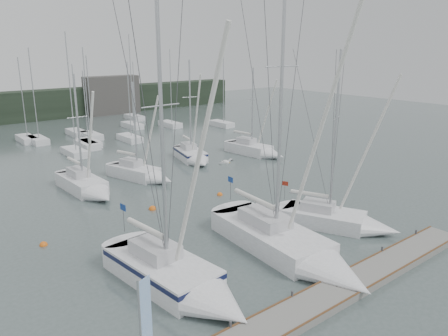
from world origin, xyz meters
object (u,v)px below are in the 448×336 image
(dock_banner, at_px, (144,324))
(sailboat_mid_c, at_px, (145,175))
(buoy_a, at_px, (153,209))
(sailboat_near_right, at_px, (348,222))
(buoy_b, at_px, (220,195))
(sailboat_mid_e, at_px, (259,151))
(sailboat_mid_b, at_px, (89,188))
(sailboat_mid_d, at_px, (194,157))
(sailboat_near_center, at_px, (299,252))
(sailboat_near_left, at_px, (184,282))
(buoy_c, at_px, (44,245))

(dock_banner, bearing_deg, sailboat_mid_c, 38.15)
(sailboat_mid_c, xyz_separation_m, buoy_a, (-3.33, -7.27, -0.54))
(sailboat_near_right, relative_size, buoy_b, 27.32)
(sailboat_mid_e, bearing_deg, sailboat_mid_c, 173.43)
(sailboat_mid_b, relative_size, sailboat_mid_d, 0.93)
(sailboat_near_right, bearing_deg, sailboat_mid_c, 81.10)
(sailboat_near_right, relative_size, sailboat_mid_d, 1.12)
(sailboat_near_center, xyz_separation_m, sailboat_mid_e, (15.97, 20.65, -0.08))
(sailboat_mid_d, bearing_deg, sailboat_mid_c, -146.18)
(sailboat_mid_c, distance_m, sailboat_mid_d, 8.03)
(sailboat_near_left, height_order, sailboat_mid_b, sailboat_near_left)
(buoy_c, bearing_deg, sailboat_near_center, -46.42)
(sailboat_mid_b, distance_m, dock_banner, 24.47)
(sailboat_near_right, xyz_separation_m, dock_banner, (-18.51, -4.69, 2.55))
(sailboat_mid_d, distance_m, dock_banner, 33.68)
(sailboat_mid_b, height_order, sailboat_mid_d, sailboat_mid_d)
(sailboat_near_left, relative_size, sailboat_mid_c, 1.64)
(sailboat_mid_b, bearing_deg, sailboat_mid_c, 4.02)
(sailboat_near_left, height_order, sailboat_mid_e, sailboat_near_left)
(sailboat_near_right, bearing_deg, dock_banner, 169.21)
(sailboat_near_center, bearing_deg, buoy_c, 138.30)
(sailboat_mid_d, height_order, sailboat_mid_e, sailboat_mid_d)
(buoy_a, distance_m, buoy_c, 8.85)
(sailboat_near_right, height_order, buoy_b, sailboat_near_right)
(sailboat_near_center, distance_m, sailboat_mid_e, 26.10)
(sailboat_near_center, height_order, sailboat_mid_d, sailboat_near_center)
(sailboat_near_left, distance_m, buoy_b, 15.70)
(buoy_c, distance_m, dock_banner, 15.72)
(buoy_a, bearing_deg, sailboat_mid_b, 110.49)
(dock_banner, bearing_deg, buoy_b, 21.79)
(sailboat_near_left, bearing_deg, sailboat_mid_e, 33.78)
(sailboat_near_right, height_order, sailboat_mid_b, sailboat_near_right)
(sailboat_near_center, distance_m, sailboat_mid_c, 20.39)
(sailboat_near_center, height_order, sailboat_near_right, sailboat_near_center)
(sailboat_mid_d, relative_size, buoy_a, 19.92)
(buoy_a, height_order, dock_banner, dock_banner)
(dock_banner, bearing_deg, sailboat_near_center, -7.19)
(sailboat_mid_c, bearing_deg, dock_banner, -135.20)
(sailboat_mid_c, bearing_deg, buoy_c, -161.56)
(buoy_c, bearing_deg, buoy_b, 2.40)
(sailboat_near_left, bearing_deg, sailboat_mid_d, 48.25)
(sailboat_mid_b, bearing_deg, sailboat_near_center, -78.09)
(sailboat_mid_c, relative_size, buoy_a, 16.85)
(sailboat_near_center, bearing_deg, sailboat_near_right, 15.00)
(sailboat_mid_e, height_order, dock_banner, sailboat_mid_e)
(sailboat_mid_d, distance_m, buoy_b, 11.53)
(sailboat_near_left, bearing_deg, sailboat_near_right, -6.76)
(sailboat_mid_c, height_order, sailboat_mid_e, sailboat_mid_e)
(sailboat_near_right, bearing_deg, sailboat_near_center, 165.29)
(sailboat_near_left, relative_size, sailboat_near_center, 0.85)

